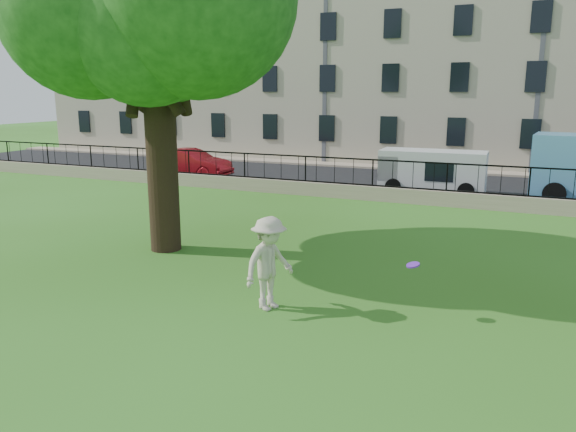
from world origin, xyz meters
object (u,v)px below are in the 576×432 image
at_px(man, 269,263).
at_px(white_van, 432,172).
at_px(frisbee, 413,265).
at_px(red_sedan, 190,163).

distance_m(man, white_van, 15.19).
xyz_separation_m(frisbee, white_van, (-2.00, 14.36, -0.13)).
distance_m(red_sedan, white_van, 12.53).
bearing_deg(man, white_van, 17.22).
bearing_deg(white_van, man, -94.43).
xyz_separation_m(red_sedan, white_van, (12.52, 0.27, 0.22)).
relative_size(red_sedan, white_van, 0.99).
height_order(frisbee, red_sedan, red_sedan).
distance_m(frisbee, white_van, 14.49).
relative_size(frisbee, white_van, 0.06).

